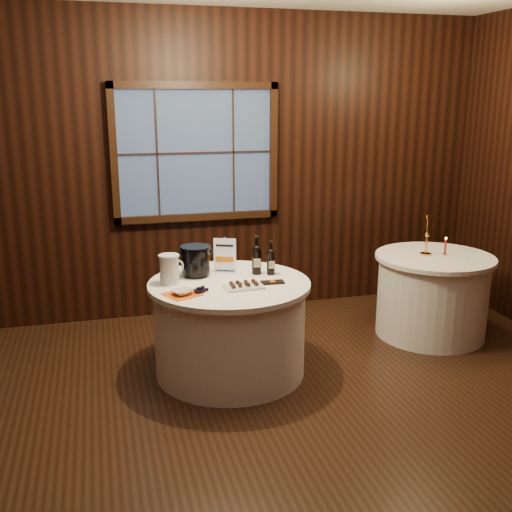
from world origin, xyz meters
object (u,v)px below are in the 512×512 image
object	(u,v)px
side_table	(432,295)
main_table	(230,327)
port_bottle_left	(257,258)
chocolate_box	(273,282)
ice_bucket	(196,260)
cracker_bowl	(182,292)
port_bottle_right	(271,260)
grape_bunch	(202,290)
brass_candlestick	(427,241)
sign_stand	(225,260)
chocolate_plate	(243,285)
red_candle	(445,248)
glass_pitcher	(170,269)

from	to	relation	value
side_table	main_table	bearing A→B (deg)	-171.47
port_bottle_left	chocolate_box	distance (m)	0.31
side_table	ice_bucket	bearing A→B (deg)	-178.13
cracker_bowl	port_bottle_right	bearing A→B (deg)	23.14
grape_bunch	port_bottle_left	bearing A→B (deg)	35.73
main_table	brass_candlestick	bearing A→B (deg)	9.87
sign_stand	port_bottle_left	bearing A→B (deg)	-2.49
chocolate_plate	chocolate_box	world-z (taller)	chocolate_plate
brass_candlestick	red_candle	bearing A→B (deg)	-13.24
side_table	ice_bucket	size ratio (longest dim) A/B	4.33
main_table	red_candle	distance (m)	2.16
chocolate_plate	chocolate_box	distance (m)	0.25
sign_stand	red_candle	distance (m)	2.07
chocolate_box	red_candle	world-z (taller)	red_candle
sign_stand	port_bottle_right	size ratio (longest dim) A/B	1.06
ice_bucket	cracker_bowl	distance (m)	0.49
port_bottle_left	side_table	bearing A→B (deg)	12.33
main_table	grape_bunch	world-z (taller)	grape_bunch
sign_stand	brass_candlestick	bearing A→B (deg)	24.58
sign_stand	ice_bucket	world-z (taller)	sign_stand
main_table	chocolate_plate	size ratio (longest dim) A/B	4.14
brass_candlestick	ice_bucket	bearing A→B (deg)	-177.15
cracker_bowl	grape_bunch	bearing A→B (deg)	0.24
port_bottle_right	grape_bunch	bearing A→B (deg)	-148.63
side_table	glass_pitcher	distance (m)	2.52
port_bottle_right	chocolate_box	world-z (taller)	port_bottle_right
brass_candlestick	red_candle	xyz separation A→B (m)	(0.17, -0.04, -0.07)
main_table	side_table	distance (m)	2.02
main_table	side_table	xyz separation A→B (m)	(2.00, 0.30, 0.00)
side_table	sign_stand	distance (m)	2.03
chocolate_plate	cracker_bowl	distance (m)	0.48
sign_stand	brass_candlestick	world-z (taller)	brass_candlestick
side_table	port_bottle_right	bearing A→B (deg)	-173.45
brass_candlestick	main_table	bearing A→B (deg)	-170.13
side_table	glass_pitcher	world-z (taller)	glass_pitcher
chocolate_box	chocolate_plate	bearing A→B (deg)	-165.13
side_table	brass_candlestick	size ratio (longest dim) A/B	2.86
grape_bunch	brass_candlestick	bearing A→B (deg)	14.24
port_bottle_left	brass_candlestick	distance (m)	1.67
glass_pitcher	brass_candlestick	bearing A→B (deg)	-18.70
port_bottle_right	red_candle	bearing A→B (deg)	9.64
sign_stand	ice_bucket	size ratio (longest dim) A/B	1.20
sign_stand	chocolate_plate	world-z (taller)	sign_stand
chocolate_plate	cracker_bowl	bearing A→B (deg)	-174.26
glass_pitcher	cracker_bowl	bearing A→B (deg)	-105.08
chocolate_plate	ice_bucket	bearing A→B (deg)	126.80
sign_stand	port_bottle_right	bearing A→B (deg)	-1.47
port_bottle_left	cracker_bowl	xyz separation A→B (m)	(-0.67, -0.38, -0.12)
sign_stand	chocolate_box	world-z (taller)	sign_stand
side_table	brass_candlestick	world-z (taller)	brass_candlestick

